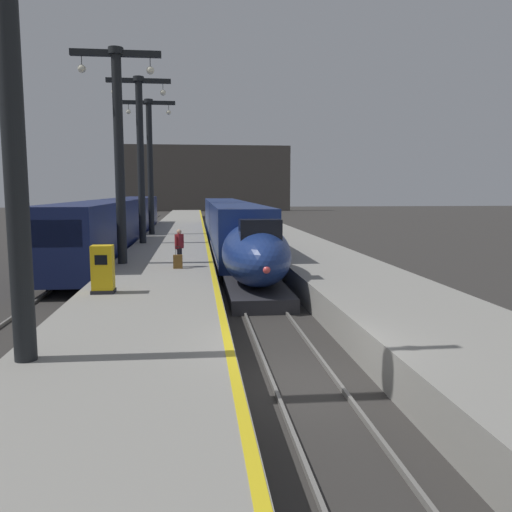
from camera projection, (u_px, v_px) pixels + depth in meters
The scene contains 18 objects.
ground_plane at pixel (305, 385), 11.99m from camera, with size 260.00×260.00×0.00m, color #33302D.
platform_left at pixel (173, 248), 35.86m from camera, with size 4.80×110.00×1.05m, color gray.
platform_right at pixel (289, 246), 36.78m from camera, with size 4.80×110.00×1.05m, color gray.
platform_left_safety_stripe at pixel (206, 240), 36.05m from camera, with size 0.20×107.80×0.01m, color yellow.
rail_main_left at pixel (219, 249), 39.00m from camera, with size 0.08×110.00×0.12m, color slate.
rail_main_right at pixel (239, 249), 39.17m from camera, with size 0.08×110.00×0.12m, color slate.
rail_secondary_left at pixel (109, 251), 38.08m from camera, with size 0.08×110.00×0.12m, color slate.
rail_secondary_right at pixel (130, 250), 38.25m from camera, with size 0.08×110.00×0.12m, color slate.
highspeed_train_main at pixel (231, 226), 36.62m from camera, with size 2.92×38.39×3.60m.
regional_train_adjacent at pixel (119, 222), 38.52m from camera, with size 2.85×36.60×3.80m.
station_column_near at pixel (11, 46), 9.75m from camera, with size 4.00×0.68×10.07m.
station_column_mid at pixel (119, 137), 23.66m from camera, with size 4.00×0.68×9.73m.
station_column_far at pixel (140, 146), 32.99m from camera, with size 4.00×0.68×10.47m.
station_column_distant at pixel (150, 155), 39.85m from camera, with size 4.00×0.68×10.25m.
passenger_near_edge at pixel (179, 245), 23.13m from camera, with size 0.40×0.48×1.69m.
rolling_suitcase at pixel (178, 262), 22.78m from camera, with size 0.40×0.22×0.98m.
ticket_machine_yellow at pixel (103, 271), 17.28m from camera, with size 0.76×0.62×1.60m.
terminus_back_wall at pixel (207, 178), 111.64m from camera, with size 36.00×2.00×14.00m, color #4C4742.
Camera 1 is at (-2.44, -11.32, 4.46)m, focal length 36.48 mm.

